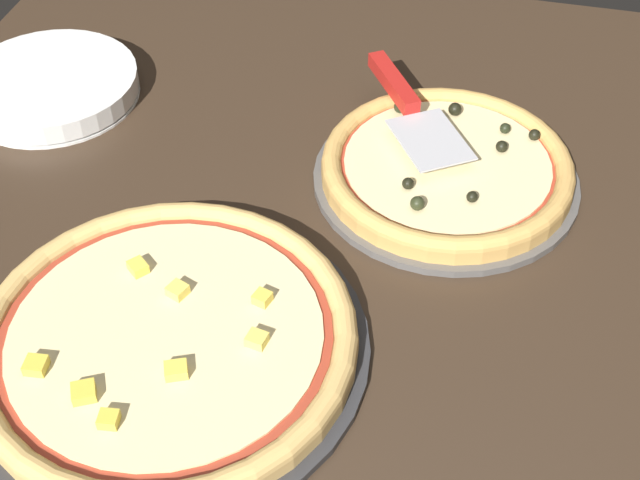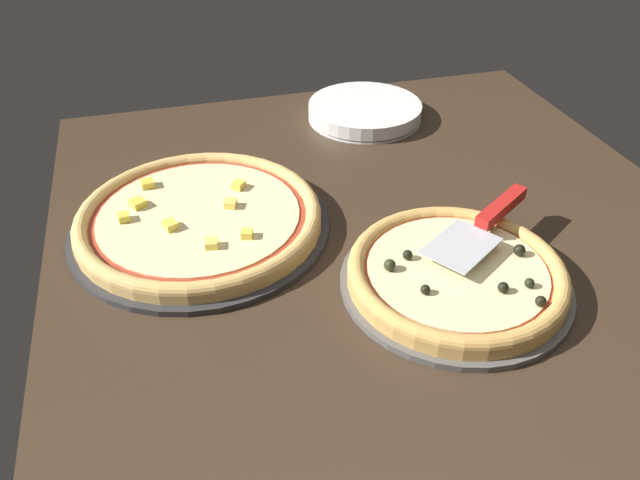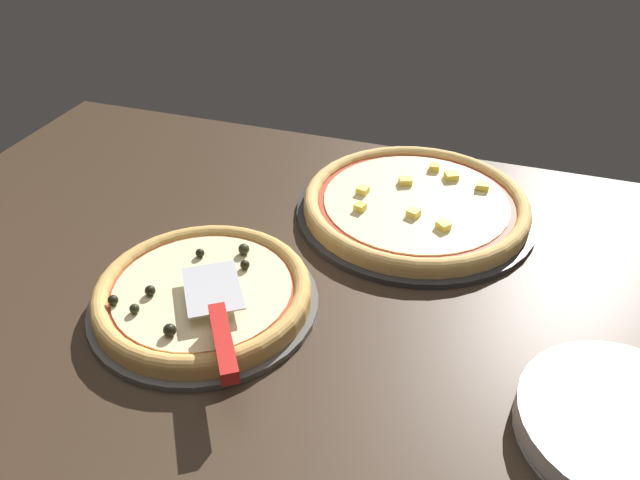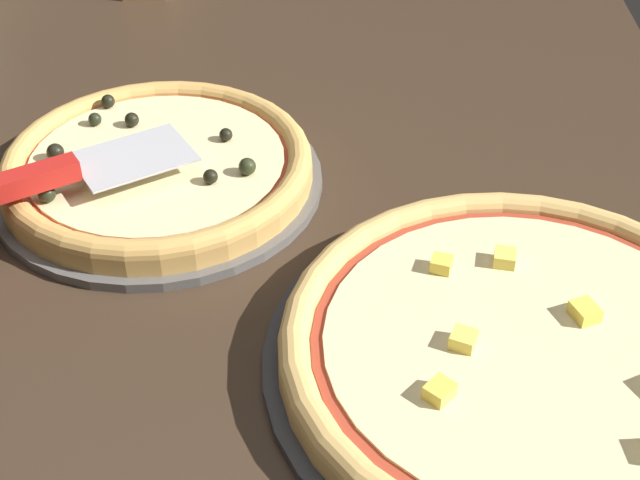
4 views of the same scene
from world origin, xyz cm
name	(u,v)px [view 2 (image 2 of 4)]	position (x,y,z in cm)	size (l,w,h in cm)	color
ground_plane	(408,277)	(0.00, 0.00, -1.80)	(136.33, 107.33, 3.60)	#38281C
pizza_pan_front	(455,283)	(-5.62, -4.74, 0.50)	(33.44, 33.44, 1.00)	#565451
pizza_front	(457,272)	(-5.62, -4.76, 2.53)	(31.43, 31.43, 4.02)	tan
pizza_pan_back	(201,226)	(18.78, 29.14, 0.50)	(42.27, 42.27, 1.00)	#2D2D30
pizza_back	(199,217)	(18.78, 29.16, 2.36)	(39.73, 39.73, 3.22)	#DBAD60
serving_spatula	(491,217)	(1.70, -13.54, 5.79)	(17.08, 22.41, 2.00)	#B7B7BC
plate_stack	(365,111)	(50.93, -10.21, 1.75)	(24.40, 24.40, 3.50)	white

